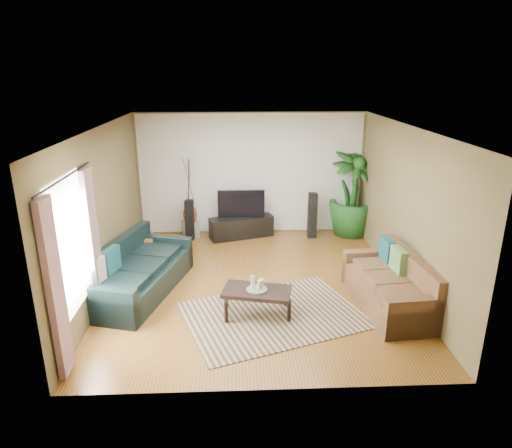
{
  "coord_description": "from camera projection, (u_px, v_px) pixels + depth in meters",
  "views": [
    {
      "loc": [
        -0.33,
        -7.17,
        3.56
      ],
      "look_at": [
        0.0,
        0.2,
        1.05
      ],
      "focal_mm": 32.0,
      "sensor_mm": 36.0,
      "label": 1
    }
  ],
  "objects": [
    {
      "name": "candle_tall",
      "position": [
        253.0,
        282.0,
        6.85
      ],
      "size": [
        0.06,
        0.06,
        0.2
      ],
      "primitive_type": "cylinder",
      "color": "beige",
      "rests_on": "candle_tray"
    },
    {
      "name": "candle_short",
      "position": [
        261.0,
        283.0,
        6.89
      ],
      "size": [
        0.06,
        0.06,
        0.13
      ],
      "primitive_type": "cylinder",
      "color": "#F3E3CD",
      "rests_on": "candle_tray"
    },
    {
      "name": "area_rug",
      "position": [
        273.0,
        315.0,
        6.96
      ],
      "size": [
        3.07,
        2.61,
        0.01
      ],
      "primitive_type": "cube",
      "rotation": [
        0.0,
        0.0,
        0.35
      ],
      "color": "tan",
      "rests_on": "floor"
    },
    {
      "name": "curtain_near",
      "position": [
        55.0,
        290.0,
        5.24
      ],
      "size": [
        0.08,
        0.35,
        2.2
      ],
      "primitive_type": "cube",
      "color": "gray",
      "rests_on": "ground"
    },
    {
      "name": "tv_stand",
      "position": [
        241.0,
        227.0,
        10.13
      ],
      "size": [
        1.46,
        0.83,
        0.47
      ],
      "primitive_type": "cube",
      "rotation": [
        0.0,
        0.0,
        0.31
      ],
      "color": "black",
      "rests_on": "floor"
    },
    {
      "name": "wall_back",
      "position": [
        251.0,
        174.0,
        10.11
      ],
      "size": [
        5.0,
        0.0,
        5.0
      ],
      "primitive_type": "plane",
      "rotation": [
        1.57,
        0.0,
        0.0
      ],
      "color": "brown",
      "rests_on": "ground"
    },
    {
      "name": "speaker_left",
      "position": [
        190.0,
        220.0,
        9.91
      ],
      "size": [
        0.19,
        0.21,
        0.9
      ],
      "primitive_type": "cube",
      "rotation": [
        0.0,
        0.0,
        -0.2
      ],
      "color": "black",
      "rests_on": "floor"
    },
    {
      "name": "side_table",
      "position": [
        140.0,
        250.0,
        8.72
      ],
      "size": [
        0.61,
        0.61,
        0.57
      ],
      "primitive_type": "cube",
      "rotation": [
        0.0,
        0.0,
        0.15
      ],
      "color": "brown",
      "rests_on": "floor"
    },
    {
      "name": "plant_pot",
      "position": [
        350.0,
        228.0,
        10.36
      ],
      "size": [
        0.35,
        0.35,
        0.27
      ],
      "primitive_type": "cylinder",
      "color": "black",
      "rests_on": "floor"
    },
    {
      "name": "wall_right",
      "position": [
        406.0,
        209.0,
        7.61
      ],
      "size": [
        0.0,
        5.5,
        5.5
      ],
      "primitive_type": "plane",
      "rotation": [
        1.57,
        0.0,
        -1.57
      ],
      "color": "brown",
      "rests_on": "ground"
    },
    {
      "name": "backwall_panel",
      "position": [
        251.0,
        174.0,
        10.1
      ],
      "size": [
        4.9,
        0.0,
        4.9
      ],
      "primitive_type": "plane",
      "rotation": [
        1.57,
        0.0,
        0.0
      ],
      "color": "white",
      "rests_on": "ground"
    },
    {
      "name": "pedestal",
      "position": [
        191.0,
        229.0,
        10.19
      ],
      "size": [
        0.43,
        0.43,
        0.35
      ],
      "primitive_type": "cube",
      "rotation": [
        0.0,
        0.0,
        0.27
      ],
      "color": "gray",
      "rests_on": "floor"
    },
    {
      "name": "sofa_left",
      "position": [
        139.0,
        268.0,
        7.57
      ],
      "size": [
        1.59,
        2.53,
        0.85
      ],
      "primitive_type": "cube",
      "rotation": [
        0.0,
        0.0,
        1.3
      ],
      "color": "black",
      "rests_on": "floor"
    },
    {
      "name": "potted_plant",
      "position": [
        353.0,
        193.0,
        10.09
      ],
      "size": [
        1.28,
        1.28,
        1.9
      ],
      "primitive_type": "imported",
      "rotation": [
        0.0,
        0.0,
        0.23
      ],
      "color": "#194B19",
      "rests_on": "floor"
    },
    {
      "name": "ceiling",
      "position": [
        257.0,
        128.0,
        7.07
      ],
      "size": [
        5.5,
        5.5,
        0.0
      ],
      "primitive_type": "plane",
      "rotation": [
        3.14,
        0.0,
        0.0
      ],
      "color": "white",
      "rests_on": "ground"
    },
    {
      "name": "window_pane",
      "position": [
        70.0,
        246.0,
        5.87
      ],
      "size": [
        0.0,
        1.8,
        1.8
      ],
      "primitive_type": "plane",
      "rotation": [
        1.57,
        0.0,
        1.57
      ],
      "color": "white",
      "rests_on": "ground"
    },
    {
      "name": "sofa_right",
      "position": [
        389.0,
        282.0,
        7.09
      ],
      "size": [
        1.04,
        2.0,
        0.85
      ],
      "primitive_type": "cube",
      "rotation": [
        0.0,
        0.0,
        -1.48
      ],
      "color": "brown",
      "rests_on": "floor"
    },
    {
      "name": "curtain_far",
      "position": [
        93.0,
        243.0,
        6.66
      ],
      "size": [
        0.08,
        0.35,
        2.2
      ],
      "primitive_type": "cube",
      "color": "gray",
      "rests_on": "ground"
    },
    {
      "name": "wall_front",
      "position": [
        268.0,
        286.0,
        4.9
      ],
      "size": [
        5.0,
        0.0,
        5.0
      ],
      "primitive_type": "plane",
      "rotation": [
        -1.57,
        0.0,
        0.0
      ],
      "color": "brown",
      "rests_on": "ground"
    },
    {
      "name": "candle_tray",
      "position": [
        257.0,
        289.0,
        6.85
      ],
      "size": [
        0.31,
        0.31,
        0.01
      ],
      "primitive_type": "cylinder",
      "color": "gray",
      "rests_on": "coffee_table"
    },
    {
      "name": "floor",
      "position": [
        257.0,
        285.0,
        7.94
      ],
      "size": [
        5.5,
        5.5,
        0.0
      ],
      "primitive_type": "plane",
      "color": "brown",
      "rests_on": "ground"
    },
    {
      "name": "wall_left",
      "position": [
        103.0,
        213.0,
        7.4
      ],
      "size": [
        0.0,
        5.5,
        5.5
      ],
      "primitive_type": "plane",
      "rotation": [
        1.57,
        0.0,
        1.57
      ],
      "color": "brown",
      "rests_on": "ground"
    },
    {
      "name": "coffee_table",
      "position": [
        257.0,
        302.0,
        6.92
      ],
      "size": [
        1.11,
        0.77,
        0.41
      ],
      "primitive_type": "cube",
      "rotation": [
        0.0,
        0.0,
        -0.23
      ],
      "color": "black",
      "rests_on": "floor"
    },
    {
      "name": "candle_mid",
      "position": [
        260.0,
        285.0,
        6.79
      ],
      "size": [
        0.06,
        0.06,
        0.16
      ],
      "primitive_type": "cylinder",
      "color": "beige",
      "rests_on": "candle_tray"
    },
    {
      "name": "curtain_rod",
      "position": [
        65.0,
        178.0,
        5.58
      ],
      "size": [
        0.03,
        1.9,
        0.03
      ],
      "primitive_type": "cylinder",
      "rotation": [
        1.57,
        0.0,
        0.0
      ],
      "color": "black",
      "rests_on": "ground"
    },
    {
      "name": "vase",
      "position": [
        190.0,
        215.0,
        10.08
      ],
      "size": [
        0.32,
        0.32,
        0.44
      ],
      "primitive_type": "ellipsoid",
      "color": "brown",
      "rests_on": "pedestal"
    },
    {
      "name": "speaker_right",
      "position": [
        312.0,
        215.0,
        10.04
      ],
      "size": [
        0.18,
        0.2,
        1.01
      ],
      "primitive_type": "cube",
      "rotation": [
        0.0,
        0.0,
        0.01
      ],
      "color": "black",
      "rests_on": "floor"
    },
    {
      "name": "television",
      "position": [
        241.0,
        204.0,
        9.98
      ],
      "size": [
        1.02,
        0.06,
        0.61
      ],
      "primitive_type": "cube",
      "color": "black",
      "rests_on": "tv_stand"
    }
  ]
}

